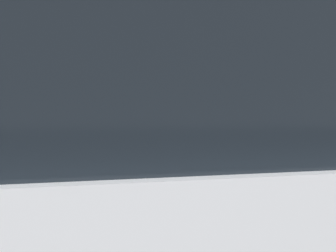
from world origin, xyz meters
The scene contains 6 objects.
sidewalk_curb centered at (0.00, 1.41, 0.08)m, with size 36.00×2.82×0.16m, color gray.
parking_meter centered at (-0.32, 0.38, 1.11)m, with size 0.16×0.17×1.34m.
pedestrian_at_meter centered at (0.31, 0.48, 1.08)m, with size 0.60×0.50×1.63m.
parked_sedan_white centered at (-1.17, -1.15, 0.87)m, with size 4.62×1.86×1.76m.
background_railing centered at (0.00, 2.66, 0.98)m, with size 24.06×0.06×1.18m.
backdrop_wall centered at (0.00, 5.84, 1.40)m, with size 32.00×0.50×2.79m, color gray.
Camera 1 is at (-1.51, -3.53, 1.30)m, focal length 56.66 mm.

